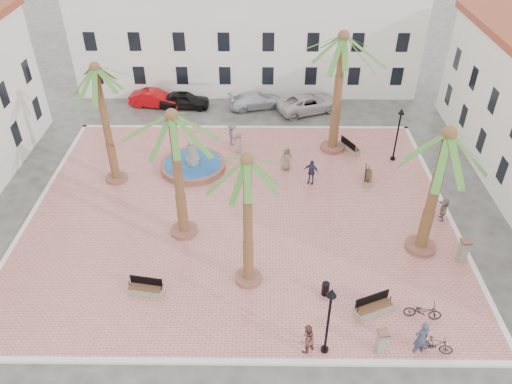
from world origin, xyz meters
TOP-DOWN VIEW (x-y plane):
  - ground at (0.00, 0.00)m, footprint 120.00×120.00m
  - plaza at (0.00, 0.00)m, footprint 26.00×22.00m
  - kerb_n at (0.00, 11.00)m, footprint 26.30×0.30m
  - kerb_s at (0.00, -11.00)m, footprint 26.30×0.30m
  - kerb_e at (13.00, 0.00)m, footprint 0.30×22.30m
  - kerb_w at (-13.00, 0.00)m, footprint 0.30×22.30m
  - building_north at (-0.00, 19.99)m, footprint 30.40×7.40m
  - fountain at (-3.49, 4.84)m, footprint 4.59×4.59m
  - palm_nw at (-8.60, 3.41)m, footprint 4.78×4.78m
  - palm_sw at (-3.25, -2.09)m, footprint 5.22×5.22m
  - palm_s at (0.66, -5.94)m, footprint 4.70×4.70m
  - palm_e at (10.43, -3.37)m, footprint 5.64×5.64m
  - palm_ne at (6.65, 7.63)m, footprint 5.81×5.81m
  - bench_s at (-4.59, -6.98)m, footprint 1.89×0.85m
  - bench_se at (6.86, -8.14)m, footprint 2.06×1.33m
  - bench_e at (8.58, 3.42)m, footprint 0.87×1.78m
  - bench_ne at (7.91, 7.33)m, footprint 1.35×1.89m
  - lamppost_s at (4.25, -10.40)m, footprint 0.44×0.44m
  - lamppost_e at (10.89, 6.16)m, footprint 0.44×0.44m
  - bollard_se at (6.78, -10.40)m, footprint 0.56×0.56m
  - bollard_n at (-0.37, 7.13)m, footprint 0.52×0.52m
  - bollard_e at (12.40, -4.39)m, footprint 0.58×0.58m
  - litter_bin at (4.63, -6.94)m, footprint 0.39×0.39m
  - cyclist_a at (8.51, -10.40)m, footprint 0.78×0.59m
  - bicycle_a at (9.19, -8.43)m, footprint 1.88×0.91m
  - cyclist_b at (3.39, -10.40)m, footprint 1.01×0.98m
  - bicycle_b at (9.24, -10.40)m, footprint 1.65×0.89m
  - pedestrian_fountain_a at (3.07, 4.81)m, footprint 0.99×0.76m
  - pedestrian_fountain_b at (4.67, 3.13)m, footprint 1.13×0.83m
  - pedestrian_north at (-0.88, 8.17)m, footprint 1.00×1.28m
  - pedestrian_east at (12.40, -0.71)m, footprint 0.75×1.50m
  - car_black at (-5.33, 14.71)m, footprint 4.31×1.79m
  - car_red at (-7.91, 14.96)m, footprint 4.53×2.10m
  - car_silver at (0.87, 14.79)m, footprint 5.05×3.09m
  - car_white at (5.38, 14.14)m, footprint 6.00×4.34m

SIDE VIEW (x-z plane):
  - ground at x=0.00m, z-range 0.00..0.00m
  - plaza at x=0.00m, z-range 0.00..0.15m
  - kerb_n at x=0.00m, z-range 0.00..0.16m
  - kerb_s at x=0.00m, z-range 0.00..0.16m
  - kerb_e at x=13.00m, z-range 0.00..0.16m
  - kerb_w at x=-13.00m, z-range 0.00..0.16m
  - bench_e at x=8.58m, z-range -0.05..0.85m
  - bench_s at x=-4.59m, z-range -0.06..0.90m
  - bench_ne at x=7.91m, z-range -0.06..0.91m
  - bench_se at x=6.86m, z-range -0.08..0.97m
  - fountain at x=-3.49m, z-range -0.71..1.66m
  - litter_bin at x=4.63m, z-range 0.15..0.92m
  - bicycle_a at x=9.19m, z-range 0.15..1.09m
  - bicycle_b at x=9.24m, z-range 0.15..1.11m
  - car_silver at x=0.87m, z-range 0.00..1.37m
  - car_red at x=-7.91m, z-range 0.00..1.44m
  - car_black at x=-5.33m, z-range 0.00..1.46m
  - car_white at x=5.38m, z-range 0.00..1.52m
  - bollard_se at x=6.78m, z-range 0.17..1.52m
  - bollard_n at x=-0.37m, z-range 0.18..1.58m
  - bollard_e at x=12.40m, z-range 0.18..1.64m
  - pedestrian_east at x=12.40m, z-range 0.15..1.70m
  - cyclist_b at x=3.39m, z-range 0.15..1.79m
  - pedestrian_north at x=-0.88m, z-range 0.15..1.89m
  - pedestrian_fountain_b at x=4.67m, z-range 0.15..1.94m
  - pedestrian_fountain_a at x=3.07m, z-range 0.15..1.95m
  - cyclist_a at x=8.51m, z-range 0.15..2.08m
  - lamppost_s at x=4.25m, z-range 0.87..4.92m
  - lamppost_e at x=10.89m, z-range 0.87..4.95m
  - building_north at x=0.00m, z-range 0.02..9.52m
  - palm_e at x=10.43m, z-range 2.78..10.62m
  - palm_s at x=0.66m, z-range 2.93..10.75m
  - palm_sw at x=-3.25m, z-range 2.96..11.04m
  - palm_nw at x=-8.60m, z-range 3.16..11.53m
  - palm_ne at x=6.65m, z-range 3.25..12.18m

